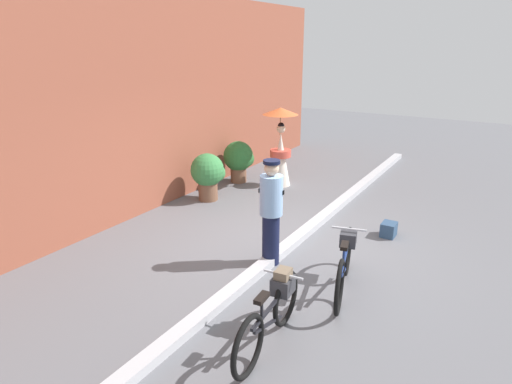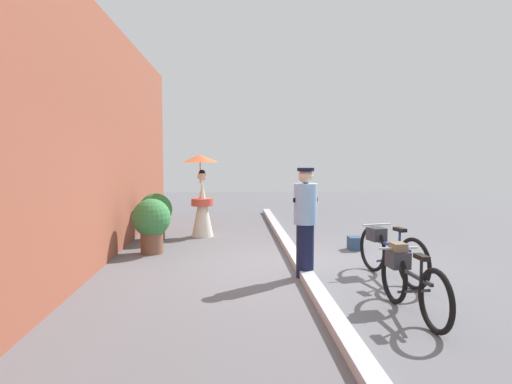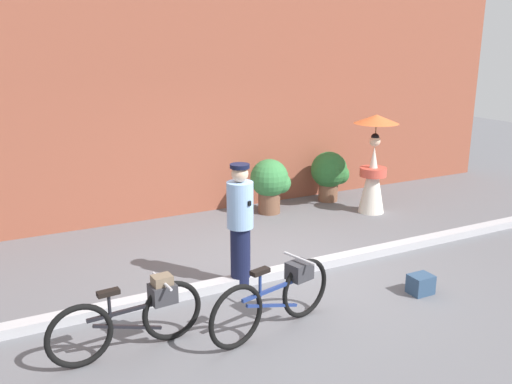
{
  "view_description": "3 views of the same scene",
  "coord_description": "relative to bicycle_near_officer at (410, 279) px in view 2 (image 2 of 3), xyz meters",
  "views": [
    {
      "loc": [
        -5.9,
        -2.93,
        3.21
      ],
      "look_at": [
        -0.11,
        0.57,
        0.9
      ],
      "focal_mm": 30.9,
      "sensor_mm": 36.0,
      "label": 1
    },
    {
      "loc": [
        -7.26,
        1.1,
        1.82
      ],
      "look_at": [
        0.11,
        0.7,
        1.22
      ],
      "focal_mm": 32.28,
      "sensor_mm": 36.0,
      "label": 2
    },
    {
      "loc": [
        -3.44,
        -5.98,
        3.13
      ],
      "look_at": [
        -0.11,
        0.56,
        1.06
      ],
      "focal_mm": 38.4,
      "sensor_mm": 36.0,
      "label": 3
    }
  ],
  "objects": [
    {
      "name": "building_wall",
      "position": [
        2.25,
        4.3,
        1.68
      ],
      "size": [
        14.0,
        0.4,
        4.17
      ],
      "primitive_type": "cube",
      "color": "brown",
      "rests_on": "ground_plane"
    },
    {
      "name": "potted_plant_by_door",
      "position": [
        4.88,
        3.62,
        0.17
      ],
      "size": [
        0.73,
        0.71,
        0.99
      ],
      "color": "brown",
      "rests_on": "ground_plane"
    },
    {
      "name": "bicycle_near_officer",
      "position": [
        0.0,
        0.0,
        0.0
      ],
      "size": [
        1.64,
        0.48,
        0.76
      ],
      "color": "black",
      "rests_on": "ground_plane"
    },
    {
      "name": "person_with_parasol",
      "position": [
        5.17,
        2.67,
        0.52
      ],
      "size": [
        0.81,
        0.81,
        1.81
      ],
      "color": "silver",
      "rests_on": "ground_plane"
    },
    {
      "name": "person_officer",
      "position": [
        1.64,
        0.93,
        0.46
      ],
      "size": [
        0.34,
        0.38,
        1.63
      ],
      "color": "#141938",
      "rests_on": "ground_plane"
    },
    {
      "name": "ground_plane",
      "position": [
        2.25,
        0.92,
        -0.4
      ],
      "size": [
        30.0,
        30.0,
        0.0
      ],
      "primitive_type": "plane",
      "color": "slate"
    },
    {
      "name": "sidewalk_curb",
      "position": [
        2.25,
        0.92,
        -0.34
      ],
      "size": [
        14.0,
        0.2,
        0.12
      ],
      "primitive_type": "cube",
      "color": "#B2B2B7",
      "rests_on": "ground_plane"
    },
    {
      "name": "bicycle_far_side",
      "position": [
        1.5,
        -0.29,
        0.0
      ],
      "size": [
        1.69,
        0.58,
        0.79
      ],
      "color": "black",
      "rests_on": "ground_plane"
    },
    {
      "name": "backpack_on_pavement",
      "position": [
        3.56,
        -0.35,
        -0.27
      ],
      "size": [
        0.29,
        0.24,
        0.25
      ],
      "color": "navy",
      "rests_on": "ground_plane"
    },
    {
      "name": "potted_plant_small",
      "position": [
        3.46,
        3.47,
        0.18
      ],
      "size": [
        0.72,
        0.7,
        1.01
      ],
      "color": "brown",
      "rests_on": "ground_plane"
    }
  ]
}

